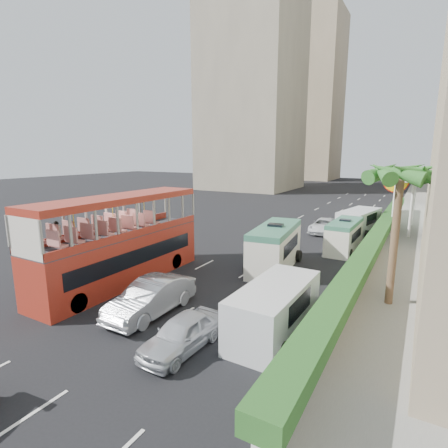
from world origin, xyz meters
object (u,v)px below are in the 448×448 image
Objects in this scene: car_silver_lane_b at (182,349)px; palm_tree at (394,240)px; minibus_far at (344,236)px; minibus_near at (275,247)px; shell_station at (437,205)px; panel_van_near at (275,310)px; panel_van_far at (359,222)px; car_silver_lane_a at (152,313)px; van_asset at (324,233)px; double_decker_bus at (121,240)px.

palm_tree reaches higher than car_silver_lane_b.
minibus_far is at bearing 113.15° from palm_tree.
palm_tree reaches higher than minibus_near.
shell_station reaches higher than minibus_near.
minibus_far is 14.58m from panel_van_near.
panel_van_far reaches higher than panel_van_near.
panel_van_near is (5.68, 1.10, 1.07)m from car_silver_lane_a.
car_silver_lane_a is at bearing -93.39° from panel_van_far.
car_silver_lane_a is at bearing -167.75° from panel_van_near.
van_asset is at bearing 82.06° from minibus_near.
palm_tree is at bearing -28.56° from minibus_near.
van_asset is at bearing 114.77° from palm_tree.
palm_tree is (9.55, 6.38, 3.38)m from car_silver_lane_a.
shell_station is (8.67, 27.16, 2.75)m from car_silver_lane_b.
double_decker_bus is at bearing 152.92° from car_silver_lane_b.
panel_van_far is at bearing 63.66° from double_decker_bus.
double_decker_bus is at bearing -163.84° from palm_tree.
panel_van_far reaches higher than car_silver_lane_b.
car_silver_lane_a is 0.77× the size of palm_tree.
car_silver_lane_a is 16.69m from minibus_far.
car_silver_lane_a is at bearing -114.84° from shell_station.
panel_van_far reaches higher than van_asset.
car_silver_lane_b is 4.02m from panel_van_near.
car_silver_lane_b is 0.73× the size of panel_van_near.
panel_van_far is at bearing -153.02° from shell_station.
van_asset is 0.59× the size of shell_station.
van_asset is 3.27m from panel_van_far.
minibus_near is 1.19× the size of minibus_far.
minibus_near is at bearing -92.62° from panel_van_far.
panel_van_far reaches higher than car_silver_lane_a.
car_silver_lane_b is (7.33, -4.16, -2.53)m from double_decker_bus.
van_asset is (2.66, 21.32, 0.00)m from car_silver_lane_a.
panel_van_near is 6.94m from palm_tree.
shell_station is at bearing 55.18° from double_decker_bus.
minibus_far is at bearing 84.39° from car_silver_lane_b.
panel_van_far is at bearing 91.53° from panel_van_near.
shell_station is at bearing 53.15° from minibus_near.
double_decker_bus is at bearing -141.96° from minibus_near.
palm_tree is at bearing -96.60° from shell_station.
car_silver_lane_a is 0.86× the size of panel_van_far.
panel_van_near is at bearing -82.80° from van_asset.
minibus_near is (2.49, 9.16, 1.40)m from car_silver_lane_a.
panel_van_near is 0.94× the size of panel_van_far.
car_silver_lane_a is at bearing -146.25° from palm_tree.
palm_tree is 19.14m from shell_station.
palm_tree is (3.97, -15.86, 2.24)m from panel_van_far.
car_silver_lane_a is 21.49m from van_asset.
shell_station reaches higher than minibus_far.
double_decker_bus is 9.62m from minibus_near.
double_decker_bus is 8.80m from car_silver_lane_b.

